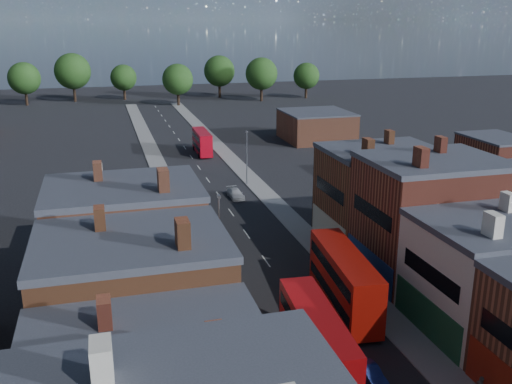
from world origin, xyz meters
TOP-DOWN VIEW (x-y plane):
  - pavement_west at (-6.50, 50.00)m, footprint 3.00×200.00m
  - pavement_east at (6.50, 50.00)m, footprint 3.00×200.00m
  - lamp_post_2 at (-5.20, 30.00)m, footprint 0.25×0.70m
  - lamp_post_3 at (5.20, 60.00)m, footprint 0.25×0.70m
  - bus_0 at (-2.20, 12.24)m, footprint 3.51×11.48m
  - bus_1 at (3.50, 20.57)m, footprint 3.86×12.14m
  - bus_2 at (2.38, 82.01)m, footprint 2.62×9.84m
  - car_1 at (1.20, 10.73)m, footprint 1.43×3.49m
  - car_2 at (-3.80, 39.71)m, footprint 2.33×4.93m
  - car_3 at (1.99, 53.92)m, footprint 1.99×4.42m
  - ped_1 at (-6.37, 16.35)m, footprint 0.80×0.52m

SIDE VIEW (x-z plane):
  - pavement_west at x=-6.50m, z-range 0.00..0.12m
  - pavement_east at x=6.50m, z-range 0.00..0.12m
  - car_1 at x=1.20m, z-range 0.00..1.13m
  - car_3 at x=1.99m, z-range 0.00..1.26m
  - car_2 at x=-3.80m, z-range 0.00..1.36m
  - ped_1 at x=-6.37m, z-range 0.12..1.65m
  - bus_2 at x=2.38m, z-range 0.17..4.40m
  - bus_0 at x=-2.20m, z-range 0.19..5.08m
  - bus_1 at x=3.50m, z-range 0.20..5.36m
  - lamp_post_2 at x=-5.20m, z-range 0.64..8.77m
  - lamp_post_3 at x=5.20m, z-range 0.64..8.77m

